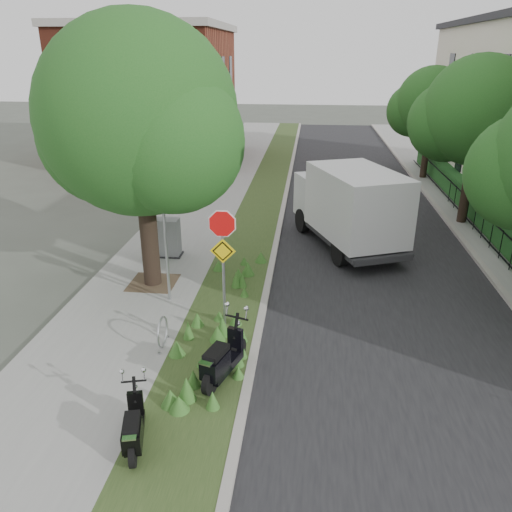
{
  "coord_description": "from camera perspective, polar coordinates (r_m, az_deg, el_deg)",
  "views": [
    {
      "loc": [
        0.64,
        -10.6,
        6.69
      ],
      "look_at": [
        -0.78,
        2.44,
        1.3
      ],
      "focal_mm": 35.0,
      "sensor_mm": 36.0,
      "label": 1
    }
  ],
  "objects": [
    {
      "name": "ground",
      "position": [
        12.55,
        2.39,
        -9.89
      ],
      "size": [
        120.0,
        120.0,
        0.0
      ],
      "primitive_type": "plane",
      "color": "#4C5147",
      "rests_on": "ground"
    },
    {
      "name": "sidewalk_near",
      "position": [
        22.18,
        -6.82,
        4.8
      ],
      "size": [
        3.5,
        60.0,
        0.12
      ],
      "primitive_type": "cube",
      "color": "gray",
      "rests_on": "ground"
    },
    {
      "name": "verge",
      "position": [
        21.74,
        0.28,
        4.6
      ],
      "size": [
        2.0,
        60.0,
        0.12
      ],
      "primitive_type": "cube",
      "color": "#2D421C",
      "rests_on": "ground"
    },
    {
      "name": "kerb_near",
      "position": [
        21.67,
        2.92,
        4.51
      ],
      "size": [
        0.2,
        60.0,
        0.13
      ],
      "primitive_type": "cube",
      "color": "#9E9991",
      "rests_on": "ground"
    },
    {
      "name": "road",
      "position": [
        21.79,
        12.17,
        3.96
      ],
      "size": [
        7.0,
        60.0,
        0.01
      ],
      "primitive_type": "cube",
      "color": "black",
      "rests_on": "ground"
    },
    {
      "name": "kerb_far",
      "position": [
        22.42,
        21.12,
        3.62
      ],
      "size": [
        0.2,
        60.0,
        0.13
      ],
      "primitive_type": "cube",
      "color": "#9E9991",
      "rests_on": "ground"
    },
    {
      "name": "footpath_far",
      "position": [
        22.92,
        25.22,
        3.36
      ],
      "size": [
        3.2,
        60.0,
        0.12
      ],
      "primitive_type": "cube",
      "color": "gray",
      "rests_on": "ground"
    },
    {
      "name": "street_tree_main",
      "position": [
        14.39,
        -13.39,
        14.23
      ],
      "size": [
        6.21,
        5.54,
        7.66
      ],
      "color": "black",
      "rests_on": "ground"
    },
    {
      "name": "bare_post",
      "position": [
        13.76,
        -10.35,
        2.57
      ],
      "size": [
        0.08,
        0.08,
        4.0
      ],
      "color": "#A5A8AD",
      "rests_on": "ground"
    },
    {
      "name": "bike_hoop",
      "position": [
        12.23,
        -10.64,
        -8.53
      ],
      "size": [
        0.06,
        0.78,
        0.77
      ],
      "color": "#A5A8AD",
      "rests_on": "ground"
    },
    {
      "name": "sign_assembly",
      "position": [
        12.17,
        -3.83,
        1.29
      ],
      "size": [
        0.94,
        0.08,
        3.22
      ],
      "color": "#A5A8AD",
      "rests_on": "ground"
    },
    {
      "name": "fence_far",
      "position": [
        22.44,
        23.06,
        4.98
      ],
      "size": [
        0.04,
        24.0,
        1.0
      ],
      "color": "black",
      "rests_on": "ground"
    },
    {
      "name": "hedge_far",
      "position": [
        22.66,
        24.75,
        4.86
      ],
      "size": [
        1.0,
        24.0,
        1.1
      ],
      "primitive_type": "cube",
      "color": "#19471A",
      "rests_on": "footpath_far"
    },
    {
      "name": "brick_building",
      "position": [
        34.23,
        -11.59,
        17.77
      ],
      "size": [
        9.4,
        10.4,
        8.3
      ],
      "color": "maroon",
      "rests_on": "ground"
    },
    {
      "name": "far_tree_b",
      "position": [
        21.71,
        23.84,
        14.39
      ],
      "size": [
        4.83,
        4.31,
        6.56
      ],
      "color": "black",
      "rests_on": "ground"
    },
    {
      "name": "far_tree_c",
      "position": [
        29.46,
        19.31,
        15.83
      ],
      "size": [
        4.37,
        3.89,
        5.93
      ],
      "color": "black",
      "rests_on": "ground"
    },
    {
      "name": "scooter_near",
      "position": [
        9.55,
        -13.8,
        -18.99
      ],
      "size": [
        0.57,
        1.54,
        0.75
      ],
      "color": "black",
      "rests_on": "ground"
    },
    {
      "name": "scooter_far",
      "position": [
        10.84,
        -4.09,
        -12.21
      ],
      "size": [
        0.77,
        1.82,
        0.89
      ],
      "color": "black",
      "rests_on": "ground"
    },
    {
      "name": "box_truck",
      "position": [
        18.21,
        10.61,
        5.88
      ],
      "size": [
        4.06,
        5.96,
        2.52
      ],
      "color": "#262628",
      "rests_on": "ground"
    },
    {
      "name": "utility_cabinet",
      "position": [
        17.41,
        -10.15,
        2.03
      ],
      "size": [
        0.99,
        0.66,
        1.31
      ],
      "color": "#262628",
      "rests_on": "ground"
    }
  ]
}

